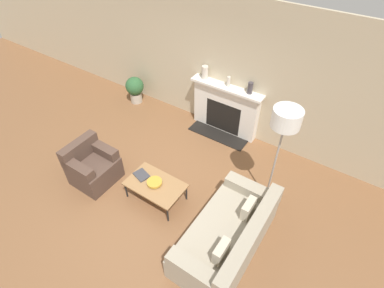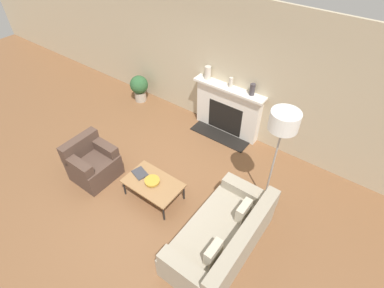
{
  "view_description": "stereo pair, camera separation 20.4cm",
  "coord_description": "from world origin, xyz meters",
  "px_view_note": "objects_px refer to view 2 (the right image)",
  "views": [
    {
      "loc": [
        2.58,
        -2.45,
        4.42
      ],
      "look_at": [
        0.16,
        1.18,
        0.45
      ],
      "focal_mm": 28.0,
      "sensor_mm": 36.0,
      "label": 1
    },
    {
      "loc": [
        2.75,
        -2.34,
        4.42
      ],
      "look_at": [
        0.16,
        1.18,
        0.45
      ],
      "focal_mm": 28.0,
      "sensor_mm": 36.0,
      "label": 2
    }
  ],
  "objects_px": {
    "couch": "(223,237)",
    "floor_lamp": "(282,129)",
    "bowl": "(152,181)",
    "mantel_vase_center_left": "(231,82)",
    "potted_plant": "(139,87)",
    "coffee_table": "(153,184)",
    "book": "(140,173)",
    "mantel_vase_center_right": "(252,89)",
    "armchair_near": "(92,163)",
    "fireplace": "(227,110)",
    "mantel_vase_left": "(208,73)"
  },
  "relations": [
    {
      "from": "mantel_vase_left",
      "to": "couch",
      "type": "bearing_deg",
      "value": -51.34
    },
    {
      "from": "armchair_near",
      "to": "mantel_vase_left",
      "type": "height_order",
      "value": "mantel_vase_left"
    },
    {
      "from": "armchair_near",
      "to": "coffee_table",
      "type": "relative_size",
      "value": 0.81
    },
    {
      "from": "mantel_vase_left",
      "to": "floor_lamp",
      "type": "bearing_deg",
      "value": -31.14
    },
    {
      "from": "coffee_table",
      "to": "potted_plant",
      "type": "relative_size",
      "value": 1.48
    },
    {
      "from": "fireplace",
      "to": "book",
      "type": "relative_size",
      "value": 4.99
    },
    {
      "from": "armchair_near",
      "to": "mantel_vase_center_right",
      "type": "xyz_separation_m",
      "value": [
        1.83,
        2.71,
        0.94
      ]
    },
    {
      "from": "couch",
      "to": "coffee_table",
      "type": "bearing_deg",
      "value": -94.89
    },
    {
      "from": "couch",
      "to": "floor_lamp",
      "type": "distance_m",
      "value": 1.85
    },
    {
      "from": "book",
      "to": "mantel_vase_center_right",
      "type": "distance_m",
      "value": 2.7
    },
    {
      "from": "book",
      "to": "potted_plant",
      "type": "xyz_separation_m",
      "value": [
        -2.06,
        2.13,
        0.01
      ]
    },
    {
      "from": "bowl",
      "to": "fireplace",
      "type": "bearing_deg",
      "value": 88.61
    },
    {
      "from": "floor_lamp",
      "to": "couch",
      "type": "bearing_deg",
      "value": -95.82
    },
    {
      "from": "floor_lamp",
      "to": "mantel_vase_center_left",
      "type": "height_order",
      "value": "floor_lamp"
    },
    {
      "from": "coffee_table",
      "to": "mantel_vase_center_left",
      "type": "relative_size",
      "value": 4.73
    },
    {
      "from": "armchair_near",
      "to": "mantel_vase_center_left",
      "type": "bearing_deg",
      "value": -26.3
    },
    {
      "from": "fireplace",
      "to": "mantel_vase_center_right",
      "type": "distance_m",
      "value": 0.87
    },
    {
      "from": "fireplace",
      "to": "floor_lamp",
      "type": "height_order",
      "value": "floor_lamp"
    },
    {
      "from": "armchair_near",
      "to": "book",
      "type": "distance_m",
      "value": 1.01
    },
    {
      "from": "book",
      "to": "potted_plant",
      "type": "relative_size",
      "value": 0.47
    },
    {
      "from": "coffee_table",
      "to": "floor_lamp",
      "type": "height_order",
      "value": "floor_lamp"
    },
    {
      "from": "bowl",
      "to": "floor_lamp",
      "type": "distance_m",
      "value": 2.37
    },
    {
      "from": "mantel_vase_center_right",
      "to": "bowl",
      "type": "bearing_deg",
      "value": -102.96
    },
    {
      "from": "floor_lamp",
      "to": "mantel_vase_center_left",
      "type": "bearing_deg",
      "value": 140.68
    },
    {
      "from": "couch",
      "to": "armchair_near",
      "type": "relative_size",
      "value": 2.28
    },
    {
      "from": "mantel_vase_left",
      "to": "potted_plant",
      "type": "xyz_separation_m",
      "value": [
        -1.88,
        -0.27,
        -0.89
      ]
    },
    {
      "from": "fireplace",
      "to": "potted_plant",
      "type": "height_order",
      "value": "fireplace"
    },
    {
      "from": "coffee_table",
      "to": "book",
      "type": "relative_size",
      "value": 3.13
    },
    {
      "from": "coffee_table",
      "to": "potted_plant",
      "type": "height_order",
      "value": "potted_plant"
    },
    {
      "from": "mantel_vase_center_left",
      "to": "mantel_vase_center_right",
      "type": "bearing_deg",
      "value": 0.0
    },
    {
      "from": "floor_lamp",
      "to": "potted_plant",
      "type": "relative_size",
      "value": 2.86
    },
    {
      "from": "bowl",
      "to": "mantel_vase_center_right",
      "type": "distance_m",
      "value": 2.63
    },
    {
      "from": "couch",
      "to": "floor_lamp",
      "type": "xyz_separation_m",
      "value": [
        0.13,
        1.24,
        1.37
      ]
    },
    {
      "from": "potted_plant",
      "to": "mantel_vase_left",
      "type": "bearing_deg",
      "value": 8.14
    },
    {
      "from": "bowl",
      "to": "mantel_vase_center_left",
      "type": "xyz_separation_m",
      "value": [
        0.07,
        2.42,
        0.84
      ]
    },
    {
      "from": "coffee_table",
      "to": "potted_plant",
      "type": "distance_m",
      "value": 3.22
    },
    {
      "from": "fireplace",
      "to": "armchair_near",
      "type": "distance_m",
      "value": 3.02
    },
    {
      "from": "mantel_vase_left",
      "to": "mantel_vase_center_left",
      "type": "relative_size",
      "value": 1.32
    },
    {
      "from": "coffee_table",
      "to": "mantel_vase_center_right",
      "type": "height_order",
      "value": "mantel_vase_center_right"
    },
    {
      "from": "bowl",
      "to": "mantel_vase_center_right",
      "type": "relative_size",
      "value": 1.11
    },
    {
      "from": "floor_lamp",
      "to": "potted_plant",
      "type": "bearing_deg",
      "value": 165.55
    },
    {
      "from": "couch",
      "to": "mantel_vase_center_right",
      "type": "relative_size",
      "value": 7.76
    },
    {
      "from": "mantel_vase_left",
      "to": "armchair_near",
      "type": "bearing_deg",
      "value": -105.88
    },
    {
      "from": "armchair_near",
      "to": "bowl",
      "type": "height_order",
      "value": "armchair_near"
    },
    {
      "from": "armchair_near",
      "to": "mantel_vase_center_left",
      "type": "height_order",
      "value": "mantel_vase_center_left"
    },
    {
      "from": "book",
      "to": "mantel_vase_left",
      "type": "bearing_deg",
      "value": 110.78
    },
    {
      "from": "fireplace",
      "to": "floor_lamp",
      "type": "distance_m",
      "value": 2.35
    },
    {
      "from": "couch",
      "to": "potted_plant",
      "type": "distance_m",
      "value": 4.54
    },
    {
      "from": "bowl",
      "to": "couch",
      "type": "bearing_deg",
      "value": -4.92
    },
    {
      "from": "couch",
      "to": "book",
      "type": "height_order",
      "value": "couch"
    }
  ]
}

